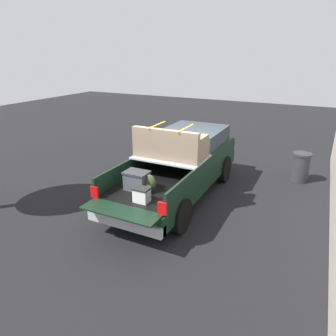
{
  "coord_description": "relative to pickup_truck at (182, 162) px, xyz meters",
  "views": [
    {
      "loc": [
        -7.63,
        -3.51,
        4.05
      ],
      "look_at": [
        -0.6,
        0.0,
        1.1
      ],
      "focal_mm": 32.94,
      "sensor_mm": 36.0,
      "label": 1
    }
  ],
  "objects": [
    {
      "name": "ground_plane",
      "position": [
        -0.36,
        -0.0,
        -0.96
      ],
      "size": [
        40.0,
        40.0,
        0.0
      ],
      "primitive_type": "plane",
      "color": "black"
    },
    {
      "name": "trash_can",
      "position": [
        2.53,
        -3.17,
        -0.46
      ],
      "size": [
        0.6,
        0.6,
        0.98
      ],
      "color": "#2D2D33",
      "rests_on": "ground_plane"
    },
    {
      "name": "pickup_truck",
      "position": [
        0.0,
        0.0,
        0.0
      ],
      "size": [
        6.05,
        2.06,
        2.23
      ],
      "color": "black",
      "rests_on": "ground_plane"
    }
  ]
}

